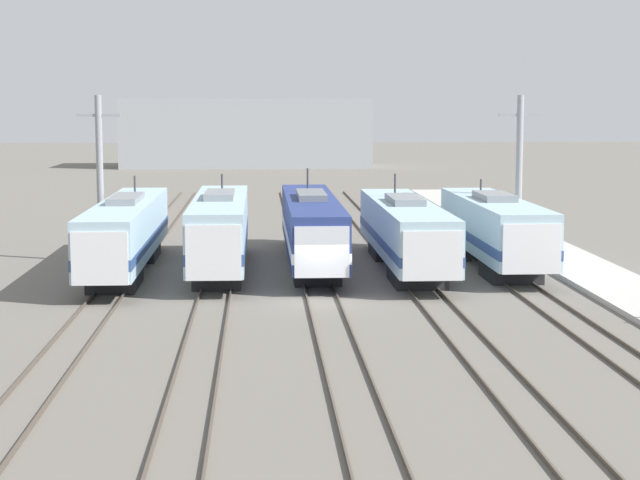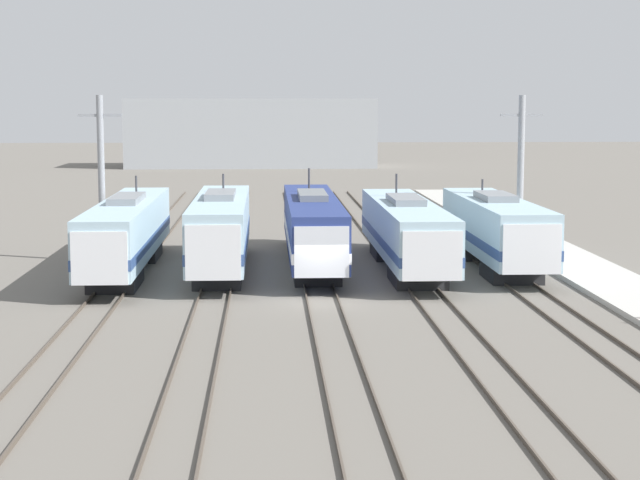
% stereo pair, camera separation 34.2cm
% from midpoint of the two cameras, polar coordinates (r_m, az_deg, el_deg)
% --- Properties ---
extents(ground_plane, '(400.00, 400.00, 0.00)m').
position_cam_midpoint_polar(ground_plane, '(48.99, 0.34, -3.28)').
color(ground_plane, '#666059').
extents(rail_pair_far_left, '(1.50, 120.00, 0.15)m').
position_cam_midpoint_polar(rail_pair_far_left, '(49.44, -11.32, -3.24)').
color(rail_pair_far_left, '#4C4238').
rests_on(rail_pair_far_left, ground_plane).
extents(rail_pair_center_left, '(1.51, 120.00, 0.15)m').
position_cam_midpoint_polar(rail_pair_center_left, '(48.96, -5.52, -3.24)').
color(rail_pair_center_left, '#4C4238').
rests_on(rail_pair_center_left, ground_plane).
extents(rail_pair_center, '(1.51, 120.00, 0.15)m').
position_cam_midpoint_polar(rail_pair_center, '(48.98, 0.34, -3.20)').
color(rail_pair_center, '#4C4238').
rests_on(rail_pair_center, ground_plane).
extents(rail_pair_center_right, '(1.51, 120.00, 0.15)m').
position_cam_midpoint_polar(rail_pair_center_right, '(49.51, 6.13, -3.12)').
color(rail_pair_center_right, '#4C4238').
rests_on(rail_pair_center_right, ground_plane).
extents(rail_pair_far_right, '(1.50, 120.00, 0.15)m').
position_cam_midpoint_polar(rail_pair_far_right, '(50.53, 11.74, -3.03)').
color(rail_pair_far_right, '#4C4238').
rests_on(rail_pair_far_right, ground_plane).
extents(locomotive_far_left, '(2.77, 19.66, 4.89)m').
position_cam_midpoint_polar(locomotive_far_left, '(57.62, -10.12, 0.34)').
color(locomotive_far_left, '#232326').
rests_on(locomotive_far_left, ground_plane).
extents(locomotive_center_left, '(2.81, 17.63, 5.00)m').
position_cam_midpoint_polar(locomotive_center_left, '(57.17, -5.15, 0.46)').
color(locomotive_center_left, '#232326').
rests_on(locomotive_center_left, ground_plane).
extents(locomotive_center, '(2.81, 20.08, 5.17)m').
position_cam_midpoint_polar(locomotive_center, '(58.88, -0.23, 0.60)').
color(locomotive_center, black).
rests_on(locomotive_center, ground_plane).
extents(locomotive_center_right, '(3.04, 19.08, 4.96)m').
position_cam_midpoint_polar(locomotive_center_right, '(57.69, 4.81, 0.38)').
color(locomotive_center_right, '#232326').
rests_on(locomotive_center_right, ground_plane).
extents(locomotive_far_right, '(3.10, 16.55, 4.63)m').
position_cam_midpoint_polar(locomotive_far_right, '(58.99, 9.57, 0.51)').
color(locomotive_far_right, '#232326').
rests_on(locomotive_far_right, ground_plane).
extents(catenary_tower_left, '(2.47, 0.39, 9.47)m').
position_cam_midpoint_polar(catenary_tower_left, '(61.89, -11.43, 3.35)').
color(catenary_tower_left, gray).
rests_on(catenary_tower_left, ground_plane).
extents(catenary_tower_right, '(2.47, 0.39, 9.47)m').
position_cam_midpoint_polar(catenary_tower_right, '(62.99, 10.80, 3.43)').
color(catenary_tower_right, gray).
rests_on(catenary_tower_right, ground_plane).
extents(platform, '(4.00, 120.00, 0.25)m').
position_cam_midpoint_polar(platform, '(51.86, 16.65, -2.86)').
color(platform, '#B7B5AD').
rests_on(platform, ground_plane).
extents(depot_building, '(34.96, 11.94, 9.66)m').
position_cam_midpoint_polar(depot_building, '(153.36, -3.61, 5.73)').
color(depot_building, '#9EA3A8').
rests_on(depot_building, ground_plane).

